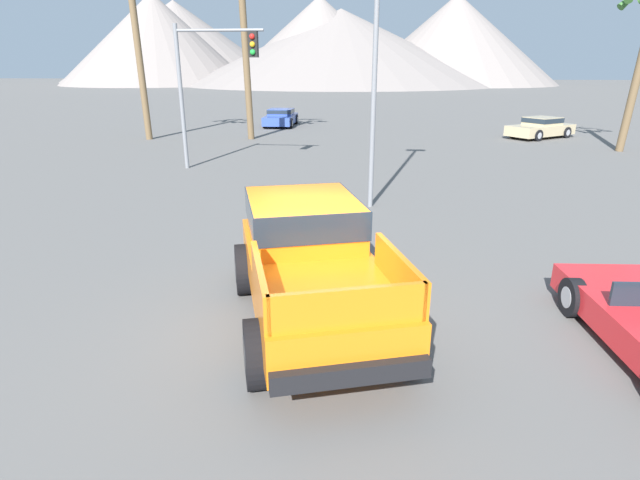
% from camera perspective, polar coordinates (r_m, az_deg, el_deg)
% --- Properties ---
extents(ground_plane, '(320.00, 320.00, 0.00)m').
position_cam_1_polar(ground_plane, '(8.35, -0.99, -8.77)').
color(ground_plane, '#5B5956').
extents(orange_pickup_truck, '(3.34, 5.22, 1.86)m').
position_cam_1_polar(orange_pickup_truck, '(7.97, -1.24, -1.86)').
color(orange_pickup_truck, orange).
rests_on(orange_pickup_truck, ground_plane).
extents(parked_car_tan, '(4.32, 3.87, 1.17)m').
position_cam_1_polar(parked_car_tan, '(32.07, 23.92, 11.69)').
color(parked_car_tan, tan).
rests_on(parked_car_tan, ground_plane).
extents(parked_car_blue, '(2.07, 4.40, 1.14)m').
position_cam_1_polar(parked_car_blue, '(35.65, -4.49, 13.83)').
color(parked_car_blue, '#334C9E').
rests_on(parked_car_blue, ground_plane).
extents(traffic_light_main, '(3.44, 0.38, 5.44)m').
position_cam_1_polar(traffic_light_main, '(20.45, -12.22, 18.47)').
color(traffic_light_main, slate).
rests_on(traffic_light_main, ground_plane).
extents(street_lamp_post, '(0.90, 0.24, 8.52)m').
position_cam_1_polar(street_lamp_post, '(14.39, 6.46, 23.65)').
color(street_lamp_post, slate).
rests_on(street_lamp_post, ground_plane).
extents(palm_tree_tall, '(3.06, 3.01, 8.86)m').
position_cam_1_polar(palm_tree_tall, '(29.01, -8.78, 24.49)').
color(palm_tree_tall, brown).
rests_on(palm_tree_tall, ground_plane).
extents(palm_tree_leaning, '(2.97, 2.98, 8.95)m').
position_cam_1_polar(palm_tree_leaning, '(30.29, -20.34, 23.26)').
color(palm_tree_leaning, brown).
rests_on(palm_tree_leaning, ground_plane).
extents(distant_mountain_range, '(124.36, 86.28, 20.49)m').
position_cam_1_polar(distant_mountain_range, '(127.07, -4.95, 21.57)').
color(distant_mountain_range, gray).
rests_on(distant_mountain_range, ground_plane).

